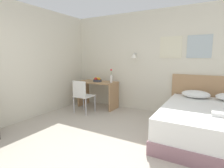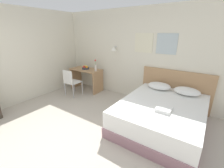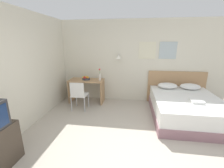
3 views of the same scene
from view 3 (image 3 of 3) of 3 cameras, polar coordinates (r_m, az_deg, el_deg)
name	(u,v)px [view 3 (image 3 of 3)]	position (r m, az deg, el deg)	size (l,w,h in m)	color
ground_plane	(134,158)	(2.93, 8.33, -26.04)	(24.00, 24.00, 0.00)	#B2A899
wall_back	(136,62)	(5.03, 9.02, 8.40)	(5.70, 0.31, 2.65)	beige
bed	(185,108)	(4.43, 26.18, -8.11)	(1.67, 2.09, 0.57)	gray
headboard	(176,87)	(5.32, 23.08, -1.15)	(1.79, 0.06, 1.05)	#A87F56
pillow_left	(167,86)	(4.93, 20.35, -0.56)	(0.59, 0.43, 0.17)	white
pillow_right	(190,86)	(5.11, 27.65, -0.83)	(0.59, 0.43, 0.17)	white
folded_towel_near_foot	(197,101)	(4.08, 29.55, -5.70)	(0.28, 0.29, 0.06)	white
desk	(87,87)	(5.03, -9.64, -1.02)	(1.11, 0.56, 0.76)	#A87F56
desk_chair	(79,94)	(4.42, -12.64, -3.65)	(0.43, 0.43, 0.87)	white
fruit_bowl	(86,78)	(4.95, -9.91, 2.15)	(0.27, 0.24, 0.12)	#333842
flower_vase	(100,76)	(4.81, -4.69, 3.03)	(0.08, 0.08, 0.38)	silver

